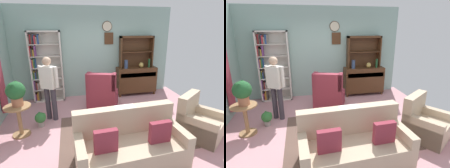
# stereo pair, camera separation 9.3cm
# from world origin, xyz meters

# --- Properties ---
(ground_plane) EXTENTS (5.40, 4.60, 0.02)m
(ground_plane) POSITION_xyz_m (0.00, 0.00, -0.01)
(ground_plane) COLOR #C68C93
(wall_back) EXTENTS (5.00, 0.09, 2.80)m
(wall_back) POSITION_xyz_m (0.00, 2.13, 1.41)
(wall_back) COLOR #93B7AD
(wall_back) RESTS_ON ground_plane
(area_rug) EXTENTS (2.63, 1.83, 0.01)m
(area_rug) POSITION_xyz_m (0.20, -0.30, 0.00)
(area_rug) COLOR brown
(area_rug) RESTS_ON ground_plane
(bookshelf) EXTENTS (0.90, 0.30, 2.10)m
(bookshelf) POSITION_xyz_m (-1.56, 1.95, 1.06)
(bookshelf) COLOR silver
(bookshelf) RESTS_ON ground_plane
(sideboard) EXTENTS (1.30, 0.45, 0.92)m
(sideboard) POSITION_xyz_m (1.32, 1.86, 0.51)
(sideboard) COLOR #4C2D19
(sideboard) RESTS_ON ground_plane
(sideboard_hutch) EXTENTS (1.10, 0.26, 1.00)m
(sideboard_hutch) POSITION_xyz_m (1.32, 1.97, 1.56)
(sideboard_hutch) COLOR #4C2D19
(sideboard_hutch) RESTS_ON sideboard
(vase_tall) EXTENTS (0.11, 0.11, 0.27)m
(vase_tall) POSITION_xyz_m (0.93, 1.78, 1.06)
(vase_tall) COLOR #33476B
(vase_tall) RESTS_ON sideboard
(vase_round) EXTENTS (0.15, 0.15, 0.17)m
(vase_round) POSITION_xyz_m (1.45, 1.79, 1.01)
(vase_round) COLOR tan
(vase_round) RESTS_ON sideboard
(bottle_wine) EXTENTS (0.07, 0.07, 0.28)m
(bottle_wine) POSITION_xyz_m (1.71, 1.77, 1.06)
(bottle_wine) COLOR #194223
(bottle_wine) RESTS_ON sideboard
(couch_floral) EXTENTS (1.84, 0.94, 0.90)m
(couch_floral) POSITION_xyz_m (0.07, -1.22, 0.31)
(couch_floral) COLOR #C6AD8E
(couch_floral) RESTS_ON ground_plane
(armchair_floral) EXTENTS (1.06, 1.07, 0.88)m
(armchair_floral) POSITION_xyz_m (1.72, -0.81, 0.29)
(armchair_floral) COLOR #C6AD8E
(armchair_floral) RESTS_ON ground_plane
(wingback_chair) EXTENTS (1.01, 1.02, 1.05)m
(wingback_chair) POSITION_xyz_m (0.02, 1.00, 0.38)
(wingback_chair) COLOR maroon
(wingback_chair) RESTS_ON ground_plane
(plant_stand) EXTENTS (0.52, 0.52, 0.67)m
(plant_stand) POSITION_xyz_m (-1.92, 0.06, 0.41)
(plant_stand) COLOR #997047
(plant_stand) RESTS_ON ground_plane
(potted_plant_large) EXTENTS (0.37, 0.37, 0.51)m
(potted_plant_large) POSITION_xyz_m (-1.91, 0.07, 0.97)
(potted_plant_large) COLOR #AD6B4C
(potted_plant_large) RESTS_ON plant_stand
(potted_plant_small) EXTENTS (0.24, 0.24, 0.34)m
(potted_plant_small) POSITION_xyz_m (-1.56, 0.33, 0.20)
(potted_plant_small) COLOR gray
(potted_plant_small) RESTS_ON ground_plane
(person_reading) EXTENTS (0.49, 0.35, 1.56)m
(person_reading) POSITION_xyz_m (-1.32, 0.63, 0.91)
(person_reading) COLOR #38333D
(person_reading) RESTS_ON ground_plane
(coffee_table) EXTENTS (0.80, 0.50, 0.42)m
(coffee_table) POSITION_xyz_m (0.34, -0.34, 0.35)
(coffee_table) COLOR #4C2D19
(coffee_table) RESTS_ON ground_plane
(book_stack) EXTENTS (0.18, 0.16, 0.08)m
(book_stack) POSITION_xyz_m (0.34, -0.31, 0.46)
(book_stack) COLOR gray
(book_stack) RESTS_ON coffee_table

